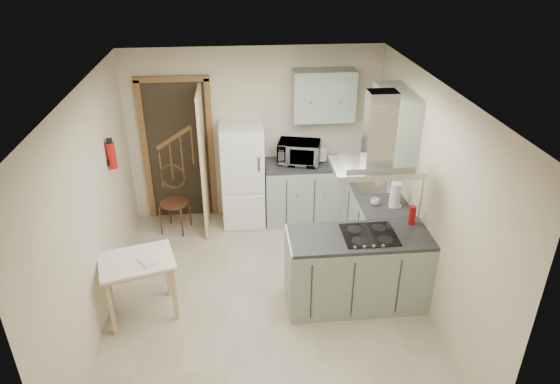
{
  "coord_description": "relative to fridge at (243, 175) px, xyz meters",
  "views": [
    {
      "loc": [
        -0.29,
        -4.67,
        3.81
      ],
      "look_at": [
        0.21,
        0.45,
        1.15
      ],
      "focal_mm": 32.0,
      "sensor_mm": 36.0,
      "label": 1
    }
  ],
  "objects": [
    {
      "name": "paper_towel",
      "position": [
        1.78,
        -1.37,
        0.31
      ],
      "size": [
        0.16,
        0.16,
        0.32
      ],
      "primitive_type": "cylinder",
      "rotation": [
        0.0,
        0.0,
        -0.33
      ],
      "color": "silver",
      "rests_on": "counter_right"
    },
    {
      "name": "wall_cabinet_back",
      "position": [
        1.15,
        0.12,
        1.1
      ],
      "size": [
        0.85,
        0.35,
        0.7
      ],
      "primitive_type": "cube",
      "color": "#9EB2A0",
      "rests_on": "back_wall"
    },
    {
      "name": "splashback",
      "position": [
        1.16,
        0.29,
        0.4
      ],
      "size": [
        1.68,
        0.02,
        0.5
      ],
      "primitive_type": "cube",
      "color": "beige",
      "rests_on": "counter_back"
    },
    {
      "name": "sink",
      "position": [
        1.7,
        -0.85,
        0.16
      ],
      "size": [
        0.45,
        0.4,
        0.01
      ],
      "primitive_type": "cube",
      "color": "silver",
      "rests_on": "counter_right"
    },
    {
      "name": "doorway",
      "position": [
        -0.9,
        0.27,
        0.3
      ],
      "size": [
        1.1,
        0.12,
        2.1
      ],
      "primitive_type": "cube",
      "color": "brown",
      "rests_on": "floor"
    },
    {
      "name": "drop_leaf_table",
      "position": [
        -1.19,
        -1.95,
        -0.39
      ],
      "size": [
        0.9,
        0.76,
        0.73
      ],
      "primitive_type": "cube",
      "rotation": [
        0.0,
        0.0,
        0.26
      ],
      "color": "tan",
      "rests_on": "floor"
    },
    {
      "name": "red_bottle",
      "position": [
        1.86,
        -1.78,
        0.26
      ],
      "size": [
        0.09,
        0.09,
        0.22
      ],
      "primitive_type": "cylinder",
      "rotation": [
        0.0,
        0.0,
        0.25
      ],
      "color": "#A70E0F",
      "rests_on": "peninsula"
    },
    {
      "name": "bentwood_chair",
      "position": [
        -0.98,
        -0.18,
        -0.3
      ],
      "size": [
        0.49,
        0.49,
        0.89
      ],
      "primitive_type": "cube",
      "rotation": [
        0.0,
        0.0,
        -0.3
      ],
      "color": "#51381B",
      "rests_on": "floor"
    },
    {
      "name": "extractor_hood",
      "position": [
        1.32,
        -1.98,
        0.97
      ],
      "size": [
        0.9,
        0.55,
        0.1
      ],
      "primitive_type": "cube",
      "color": "silver",
      "rests_on": "ceiling"
    },
    {
      "name": "fridge",
      "position": [
        0.0,
        0.0,
        0.0
      ],
      "size": [
        0.6,
        0.6,
        1.5
      ],
      "primitive_type": "cube",
      "color": "white",
      "rests_on": "floor"
    },
    {
      "name": "right_wall",
      "position": [
        2.0,
        -1.8,
        0.5
      ],
      "size": [
        0.0,
        4.2,
        4.2
      ],
      "primitive_type": "plane",
      "rotation": [
        1.57,
        0.0,
        -1.57
      ],
      "color": "beige",
      "rests_on": "floor"
    },
    {
      "name": "book",
      "position": [
        -1.12,
        -2.05,
        0.02
      ],
      "size": [
        0.25,
        0.26,
        0.1
      ],
      "primitive_type": "imported",
      "rotation": [
        0.0,
        0.0,
        0.58
      ],
      "color": "maroon",
      "rests_on": "drop_leaf_table"
    },
    {
      "name": "ceiling",
      "position": [
        0.2,
        -1.8,
        1.75
      ],
      "size": [
        4.2,
        4.2,
        0.0
      ],
      "primitive_type": "plane",
      "rotation": [
        3.14,
        0.0,
        0.0
      ],
      "color": "silver",
      "rests_on": "back_wall"
    },
    {
      "name": "microwave",
      "position": [
        0.81,
        0.01,
        0.31
      ],
      "size": [
        0.66,
        0.52,
        0.32
      ],
      "primitive_type": "imported",
      "rotation": [
        0.0,
        0.0,
        -0.24
      ],
      "color": "black",
      "rests_on": "counter_back"
    },
    {
      "name": "back_wall",
      "position": [
        0.2,
        0.3,
        0.5
      ],
      "size": [
        3.6,
        0.0,
        3.6
      ],
      "primitive_type": "plane",
      "rotation": [
        1.57,
        0.0,
        0.0
      ],
      "color": "beige",
      "rests_on": "floor"
    },
    {
      "name": "cup",
      "position": [
        1.57,
        -1.32,
        0.19
      ],
      "size": [
        0.13,
        0.13,
        0.08
      ],
      "primitive_type": "imported",
      "rotation": [
        0.0,
        0.0,
        0.3
      ],
      "color": "silver",
      "rests_on": "counter_right"
    },
    {
      "name": "fire_extinguisher",
      "position": [
        -1.54,
        -0.9,
        0.75
      ],
      "size": [
        0.1,
        0.1,
        0.32
      ],
      "primitive_type": "cylinder",
      "color": "#B2140F",
      "rests_on": "left_wall"
    },
    {
      "name": "counter_back",
      "position": [
        0.86,
        0.0,
        -0.3
      ],
      "size": [
        1.08,
        0.6,
        0.9
      ],
      "primitive_type": "cube",
      "color": "#9EB2A0",
      "rests_on": "floor"
    },
    {
      "name": "left_wall",
      "position": [
        -1.6,
        -1.8,
        0.5
      ],
      "size": [
        0.0,
        4.2,
        4.2
      ],
      "primitive_type": "plane",
      "rotation": [
        1.57,
        0.0,
        1.57
      ],
      "color": "beige",
      "rests_on": "floor"
    },
    {
      "name": "peninsula",
      "position": [
        1.22,
        -1.98,
        -0.3
      ],
      "size": [
        1.55,
        0.65,
        0.9
      ],
      "primitive_type": "cube",
      "color": "#9EB2A0",
      "rests_on": "floor"
    },
    {
      "name": "kettle",
      "position": [
        1.15,
        0.04,
        0.25
      ],
      "size": [
        0.15,
        0.15,
        0.2
      ],
      "primitive_type": "cylinder",
      "rotation": [
        0.0,
        0.0,
        -0.08
      ],
      "color": "silver",
      "rests_on": "counter_back"
    },
    {
      "name": "hob",
      "position": [
        1.32,
        -1.98,
        0.16
      ],
      "size": [
        0.58,
        0.5,
        0.01
      ],
      "primitive_type": "cube",
      "color": "black",
      "rests_on": "peninsula"
    },
    {
      "name": "soap_bottle",
      "position": [
        1.85,
        -0.5,
        0.26
      ],
      "size": [
        0.1,
        0.1,
        0.22
      ],
      "primitive_type": "imported",
      "rotation": [
        0.0,
        0.0,
        0.02
      ],
      "color": "silver",
      "rests_on": "counter_right"
    },
    {
      "name": "floor",
      "position": [
        0.2,
        -1.8,
        -0.75
      ],
      "size": [
        4.2,
        4.2,
        0.0
      ],
      "primitive_type": "plane",
      "color": "tan",
      "rests_on": "ground"
    },
    {
      "name": "wall_cabinet_right",
      "position": [
        1.82,
        -0.95,
        1.1
      ],
      "size": [
        0.35,
        0.9,
        0.7
      ],
      "primitive_type": "cube",
      "color": "#9EB2A0",
      "rests_on": "right_wall"
    },
    {
      "name": "cereal_box",
      "position": [
        1.06,
        0.16,
        0.28
      ],
      "size": [
        0.08,
        0.18,
        0.26
      ],
      "primitive_type": "cube",
      "rotation": [
        0.0,
        0.0,
        0.05
      ],
      "color": "orange",
      "rests_on": "counter_back"
    },
    {
      "name": "counter_right",
      "position": [
        1.7,
        -0.68,
        -0.3
      ],
      "size": [
        0.6,
        1.95,
        0.9
      ],
      "primitive_type": "cube",
      "color": "#9EB2A0",
      "rests_on": "floor"
    }
  ]
}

